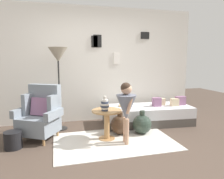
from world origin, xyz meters
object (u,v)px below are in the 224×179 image
Objects in this scene: book_on_daybed at (124,106)px; demijohn_far at (142,124)px; daybed at (147,115)px; demijohn_near at (120,125)px; vase_striped at (105,105)px; side_table at (107,119)px; magazine_basket at (13,140)px; person_child at (126,105)px; floor_lamp at (58,59)px; armchair at (41,115)px.

demijohn_far is at bearing -78.56° from book_on_daybed.
demijohn_near reaches higher than daybed.
daybed is at bearing 32.19° from vase_striped.
demijohn_far is (0.72, 0.11, -0.19)m from side_table.
person_child is at bearing -8.96° from magazine_basket.
demijohn_near is at bearing -29.21° from floor_lamp.
person_child is at bearing -25.06° from armchair.
floor_lamp is (-0.74, 0.85, 0.79)m from vase_striped.
side_table is 0.27m from vase_striped.
floor_lamp is (-0.79, 0.80, 1.06)m from side_table.
vase_striped is 1.59m from magazine_basket.
armchair is 3.46× the size of magazine_basket.
side_table is at bearing -148.57° from demijohn_near.
book_on_daybed is at bearing -0.20° from floor_lamp.
daybed is 3.63× the size of side_table.
daybed is 2.25m from floor_lamp.
magazine_basket is at bearing -174.33° from demijohn_near.
demijohn_far is (0.14, -0.69, -0.23)m from book_on_daybed.
magazine_basket is (-2.14, -0.79, -0.28)m from book_on_daybed.
daybed is 1.42m from vase_striped.
floor_lamp is 7.54× the size of book_on_daybed.
demijohn_near reaches higher than magazine_basket.
demijohn_near is (0.35, 0.24, -0.46)m from vase_striped.
armchair is at bearing -166.29° from book_on_daybed.
side_table is at bearing -148.60° from daybed.
person_child is 3.76× the size of magazine_basket.
floor_lamp is at bearing 134.25° from person_child.
armchair is at bearing 171.91° from demijohn_far.
demijohn_near is (1.09, -0.61, -1.25)m from floor_lamp.
floor_lamp is at bearing 50.53° from armchair.
demijohn_far is 1.62× the size of magazine_basket.
armchair reaches higher than vase_striped.
vase_striped is 1.18× the size of book_on_daybed.
demijohn_far reaches higher than book_on_daybed.
floor_lamp reaches higher than demijohn_near.
armchair is at bearing 41.76° from magazine_basket.
floor_lamp reaches higher than magazine_basket.
side_table is 1.18× the size of demijohn_far.
floor_lamp reaches higher than side_table.
demijohn_near is at bearing -114.88° from book_on_daybed.
demijohn_near is (0.04, 0.47, -0.48)m from person_child.
demijohn_near is at bearing 169.29° from demijohn_far.
demijohn_near is (1.44, -0.19, -0.25)m from armchair.
floor_lamp is at bearing 46.13° from magazine_basket.
book_on_daybed is 0.49× the size of demijohn_near.
demijohn_far reaches higher than magazine_basket.
demijohn_far is at bearing 2.64° from magazine_basket.
book_on_daybed reaches higher than daybed.
demijohn_far is (-0.37, -0.56, -0.01)m from daybed.
magazine_basket is at bearing -177.36° from demijohn_far.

